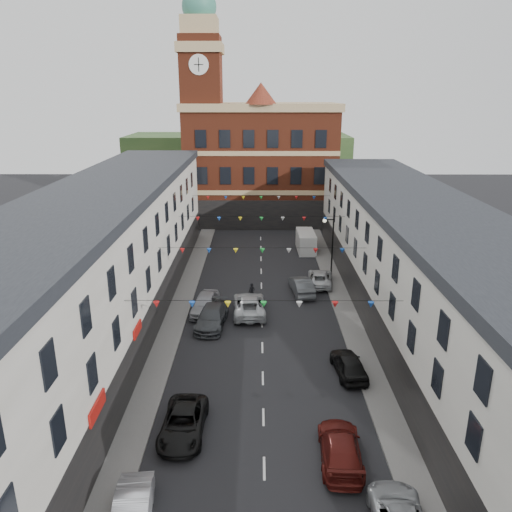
{
  "coord_description": "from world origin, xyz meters",
  "views": [
    {
      "loc": [
        -0.3,
        -31.64,
        17.19
      ],
      "look_at": [
        -0.48,
        7.23,
        4.5
      ],
      "focal_mm": 35.0,
      "sensor_mm": 36.0,
      "label": 1
    }
  ],
  "objects_px": {
    "car_right_f": "(320,278)",
    "car_left_c": "(183,423)",
    "street_lamp": "(330,240)",
    "car_right_c": "(340,448)",
    "car_left_e": "(205,303)",
    "pedestrian": "(252,292)",
    "car_right_d": "(349,364)",
    "car_right_e": "(302,286)",
    "car_left_d": "(212,317)",
    "moving_car": "(249,305)",
    "white_van": "(306,242)"
  },
  "relations": [
    {
      "from": "pedestrian",
      "to": "car_left_e",
      "type": "bearing_deg",
      "value": -131.37
    },
    {
      "from": "car_left_d",
      "to": "car_right_e",
      "type": "xyz_separation_m",
      "value": [
        7.5,
        6.59,
        0.01
      ]
    },
    {
      "from": "car_right_d",
      "to": "car_right_e",
      "type": "relative_size",
      "value": 0.92
    },
    {
      "from": "car_right_f",
      "to": "car_left_d",
      "type": "bearing_deg",
      "value": 50.24
    },
    {
      "from": "car_right_f",
      "to": "car_right_d",
      "type": "bearing_deg",
      "value": 97.22
    },
    {
      "from": "car_right_c",
      "to": "white_van",
      "type": "distance_m",
      "value": 34.43
    },
    {
      "from": "moving_car",
      "to": "car_left_d",
      "type": "bearing_deg",
      "value": 36.12
    },
    {
      "from": "car_right_d",
      "to": "pedestrian",
      "type": "height_order",
      "value": "pedestrian"
    },
    {
      "from": "car_right_c",
      "to": "car_right_d",
      "type": "relative_size",
      "value": 1.16
    },
    {
      "from": "street_lamp",
      "to": "car_left_c",
      "type": "xyz_separation_m",
      "value": [
        -10.79,
        -23.43,
        -3.23
      ]
    },
    {
      "from": "car_right_d",
      "to": "car_right_f",
      "type": "relative_size",
      "value": 0.88
    },
    {
      "from": "car_left_c",
      "to": "moving_car",
      "type": "xyz_separation_m",
      "value": [
        3.2,
        15.25,
        0.1
      ]
    },
    {
      "from": "car_left_c",
      "to": "car_left_d",
      "type": "height_order",
      "value": "car_left_d"
    },
    {
      "from": "white_van",
      "to": "pedestrian",
      "type": "bearing_deg",
      "value": -113.44
    },
    {
      "from": "car_right_c",
      "to": "car_left_c",
      "type": "bearing_deg",
      "value": -10.67
    },
    {
      "from": "car_right_c",
      "to": "car_right_d",
      "type": "distance_m",
      "value": 8.08
    },
    {
      "from": "street_lamp",
      "to": "pedestrian",
      "type": "distance_m",
      "value": 9.72
    },
    {
      "from": "car_left_e",
      "to": "car_left_c",
      "type": "bearing_deg",
      "value": -81.68
    },
    {
      "from": "car_left_c",
      "to": "moving_car",
      "type": "height_order",
      "value": "moving_car"
    },
    {
      "from": "white_van",
      "to": "car_right_c",
      "type": "bearing_deg",
      "value": -93.28
    },
    {
      "from": "street_lamp",
      "to": "car_left_c",
      "type": "distance_m",
      "value": 26.0
    },
    {
      "from": "car_left_c",
      "to": "white_van",
      "type": "height_order",
      "value": "white_van"
    },
    {
      "from": "car_right_c",
      "to": "car_right_f",
      "type": "height_order",
      "value": "car_right_c"
    },
    {
      "from": "car_right_e",
      "to": "moving_car",
      "type": "relative_size",
      "value": 0.84
    },
    {
      "from": "car_left_e",
      "to": "pedestrian",
      "type": "relative_size",
      "value": 3.01
    },
    {
      "from": "car_left_d",
      "to": "car_right_d",
      "type": "bearing_deg",
      "value": -31.21
    },
    {
      "from": "car_left_c",
      "to": "car_left_d",
      "type": "xyz_separation_m",
      "value": [
        0.35,
        12.96,
        0.08
      ]
    },
    {
      "from": "car_right_e",
      "to": "pedestrian",
      "type": "height_order",
      "value": "pedestrian"
    },
    {
      "from": "car_right_d",
      "to": "white_van",
      "type": "distance_m",
      "value": 26.52
    },
    {
      "from": "car_left_d",
      "to": "pedestrian",
      "type": "distance_m",
      "value": 5.87
    },
    {
      "from": "car_right_e",
      "to": "white_van",
      "type": "height_order",
      "value": "white_van"
    },
    {
      "from": "white_van",
      "to": "moving_car",
      "type": "bearing_deg",
      "value": -110.7
    },
    {
      "from": "car_left_d",
      "to": "car_right_d",
      "type": "height_order",
      "value": "car_left_d"
    },
    {
      "from": "car_left_e",
      "to": "car_right_c",
      "type": "distance_m",
      "value": 19.32
    },
    {
      "from": "car_right_f",
      "to": "car_right_e",
      "type": "bearing_deg",
      "value": 56.17
    },
    {
      "from": "car_left_e",
      "to": "car_right_f",
      "type": "xyz_separation_m",
      "value": [
        10.16,
        6.28,
        -0.12
      ]
    },
    {
      "from": "car_right_d",
      "to": "pedestrian",
      "type": "bearing_deg",
      "value": -68.09
    },
    {
      "from": "car_right_d",
      "to": "pedestrian",
      "type": "relative_size",
      "value": 2.73
    },
    {
      "from": "street_lamp",
      "to": "car_right_d",
      "type": "xyz_separation_m",
      "value": [
        -1.05,
        -17.51,
        -3.18
      ]
    },
    {
      "from": "car_left_d",
      "to": "car_right_c",
      "type": "distance_m",
      "value": 16.75
    },
    {
      "from": "car_left_e",
      "to": "car_right_f",
      "type": "bearing_deg",
      "value": 38.51
    },
    {
      "from": "moving_car",
      "to": "car_right_e",
      "type": "bearing_deg",
      "value": -139.91
    },
    {
      "from": "street_lamp",
      "to": "car_left_d",
      "type": "distance_m",
      "value": 15.13
    },
    {
      "from": "car_left_e",
      "to": "moving_car",
      "type": "bearing_deg",
      "value": 3.71
    },
    {
      "from": "car_left_d",
      "to": "car_right_e",
      "type": "bearing_deg",
      "value": 46.9
    },
    {
      "from": "car_right_f",
      "to": "car_left_c",
      "type": "bearing_deg",
      "value": 73.07
    },
    {
      "from": "car_left_c",
      "to": "car_left_d",
      "type": "relative_size",
      "value": 0.93
    },
    {
      "from": "car_right_c",
      "to": "white_van",
      "type": "relative_size",
      "value": 0.99
    },
    {
      "from": "car_left_c",
      "to": "pedestrian",
      "type": "distance_m",
      "value": 18.29
    },
    {
      "from": "car_right_c",
      "to": "moving_car",
      "type": "height_order",
      "value": "moving_car"
    }
  ]
}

